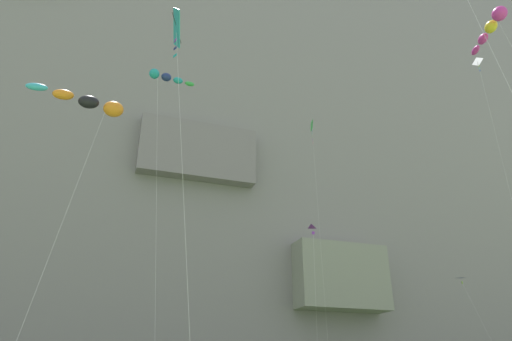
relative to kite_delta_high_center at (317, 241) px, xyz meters
name	(u,v)px	position (x,y,z in m)	size (l,w,h in m)	color
cliff_face	(183,127)	(-7.36, 31.51, 27.03)	(180.00, 30.12, 79.61)	gray
kite_delta_high_center	(317,241)	(0.00, 0.00, 0.00)	(2.83, 4.21, 13.68)	purple
kite_delta_far_right	(466,287)	(17.74, 2.80, -2.40)	(1.55, 5.64, 11.08)	navy
kite_diamond_low_right	(312,134)	(3.95, 7.37, 15.04)	(2.20, 4.90, 29.99)	green
kite_diamond_front_field	(484,85)	(16.42, -5.97, 15.82)	(2.71, 2.80, 32.39)	white
kite_diamond_high_right	(177,32)	(-15.08, -14.59, 6.39)	(1.55, 5.66, 20.67)	teal
kite_windsock_mid_right	(165,77)	(-14.67, -6.33, 9.19)	(3.43, 5.59, 22.39)	teal
kite_windsock_mid_center	(492,26)	(5.40, -17.00, 10.78)	(2.17, 7.79, 24.02)	#CC3399
kite_windsock_upper_left	(91,103)	(-19.07, -10.47, 3.54)	(5.38, 6.18, 16.85)	orange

